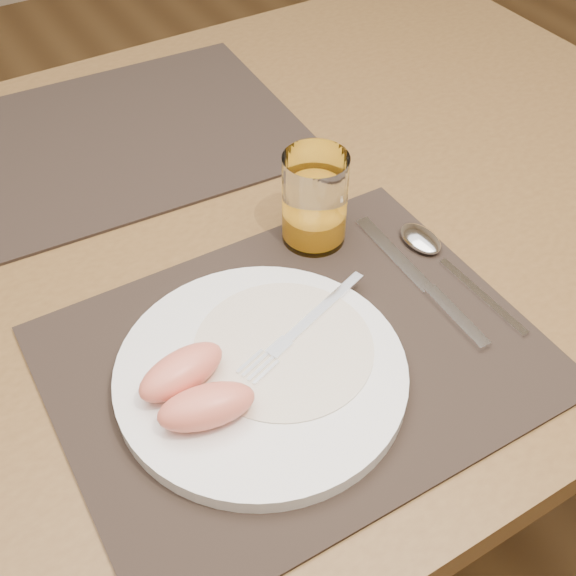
# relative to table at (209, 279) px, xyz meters

# --- Properties ---
(ground) EXTENTS (5.00, 5.00, 0.00)m
(ground) POSITION_rel_table_xyz_m (0.00, 0.00, -0.67)
(ground) COLOR brown
(ground) RESTS_ON ground
(table) EXTENTS (1.40, 0.90, 0.75)m
(table) POSITION_rel_table_xyz_m (0.00, 0.00, 0.00)
(table) COLOR brown
(table) RESTS_ON ground
(placemat_near) EXTENTS (0.45, 0.36, 0.00)m
(placemat_near) POSITION_rel_table_xyz_m (-0.01, -0.22, 0.09)
(placemat_near) COLOR #2C221B
(placemat_near) RESTS_ON table
(placemat_far) EXTENTS (0.47, 0.37, 0.00)m
(placemat_far) POSITION_rel_table_xyz_m (-0.01, 0.22, 0.09)
(placemat_far) COLOR #2C221B
(placemat_far) RESTS_ON table
(plate) EXTENTS (0.27, 0.27, 0.02)m
(plate) POSITION_rel_table_xyz_m (-0.05, -0.23, 0.10)
(plate) COLOR white
(plate) RESTS_ON placemat_near
(plate_dressing) EXTENTS (0.17, 0.17, 0.00)m
(plate_dressing) POSITION_rel_table_xyz_m (-0.02, -0.22, 0.10)
(plate_dressing) COLOR white
(plate_dressing) RESTS_ON plate
(fork) EXTENTS (0.17, 0.07, 0.00)m
(fork) POSITION_rel_table_xyz_m (-0.00, -0.21, 0.11)
(fork) COLOR silver
(fork) RESTS_ON plate
(knife) EXTENTS (0.02, 0.22, 0.01)m
(knife) POSITION_rel_table_xyz_m (0.15, -0.22, 0.09)
(knife) COLOR silver
(knife) RESTS_ON placemat_near
(spoon) EXTENTS (0.04, 0.19, 0.01)m
(spoon) POSITION_rel_table_xyz_m (0.19, -0.17, 0.09)
(spoon) COLOR silver
(spoon) RESTS_ON placemat_near
(juice_glass) EXTENTS (0.07, 0.07, 0.11)m
(juice_glass) POSITION_rel_table_xyz_m (0.10, -0.08, 0.13)
(juice_glass) COLOR white
(juice_glass) RESTS_ON placemat_near
(grapefruit_wedges) EXTENTS (0.09, 0.10, 0.03)m
(grapefruit_wedges) POSITION_rel_table_xyz_m (-0.12, -0.23, 0.12)
(grapefruit_wedges) COLOR #E87B5E
(grapefruit_wedges) RESTS_ON plate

